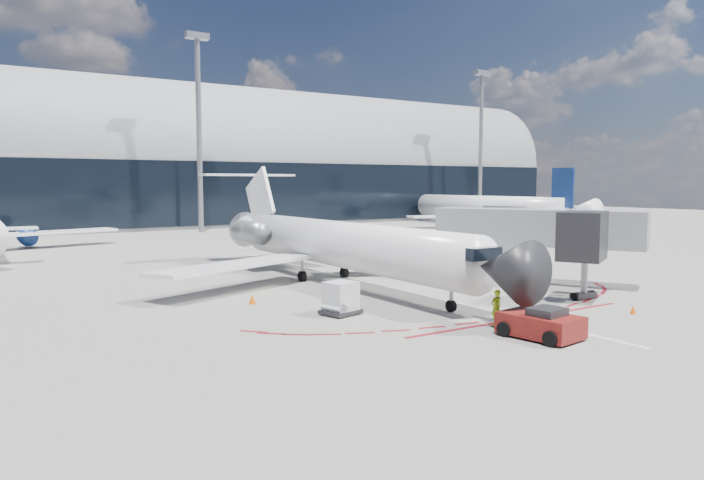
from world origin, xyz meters
TOP-DOWN VIEW (x-y plane):
  - ground at (0.00, 0.00)m, footprint 260.00×260.00m
  - apron_centerline at (0.00, 2.00)m, footprint 0.25×40.00m
  - apron_stop_bar at (0.00, -11.50)m, footprint 14.00×0.25m
  - terminal_building at (0.00, 64.97)m, footprint 150.00×24.15m
  - jet_bridge at (9.79, -3.01)m, footprint 10.03×15.20m
  - light_mast_centre at (5.00, 48.00)m, footprint 0.70×0.70m
  - light_mast_east at (55.00, 48.00)m, footprint 0.70×0.70m
  - regional_jet at (-1.81, 2.75)m, footprint 25.05×30.89m
  - pushback_tug at (-2.22, -14.50)m, footprint 2.53×5.16m
  - ramp_worker at (-2.12, -11.88)m, footprint 0.61×0.40m
  - uld_container at (-6.78, -6.05)m, footprint 2.03×1.85m
  - safety_cone_left at (-9.32, -1.16)m, footprint 0.40×0.40m
  - safety_cone_right at (5.44, -13.71)m, footprint 0.31×0.31m
  - bg_airliner_2 at (46.21, 37.41)m, footprint 32.76×34.69m

SIDE VIEW (x-z plane):
  - ground at x=0.00m, z-range 0.00..0.00m
  - apron_centerline at x=0.00m, z-range 0.00..0.01m
  - apron_stop_bar at x=0.00m, z-range 0.00..0.01m
  - safety_cone_right at x=5.44m, z-range 0.00..0.43m
  - safety_cone_left at x=-9.32m, z-range 0.00..0.55m
  - pushback_tug at x=-2.22m, z-range -0.08..1.24m
  - uld_container at x=-6.78m, z-range -0.01..1.61m
  - ramp_worker at x=-2.12m, z-range 0.00..1.65m
  - regional_jet at x=-1.81m, z-range -1.28..6.45m
  - jet_bridge at x=9.79m, z-range 0.56..5.46m
  - bg_airliner_2 at x=46.21m, z-range 0.00..10.60m
  - terminal_building at x=0.00m, z-range -3.48..20.52m
  - light_mast_centre at x=5.00m, z-range 0.00..25.00m
  - light_mast_east at x=55.00m, z-range 0.00..25.00m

